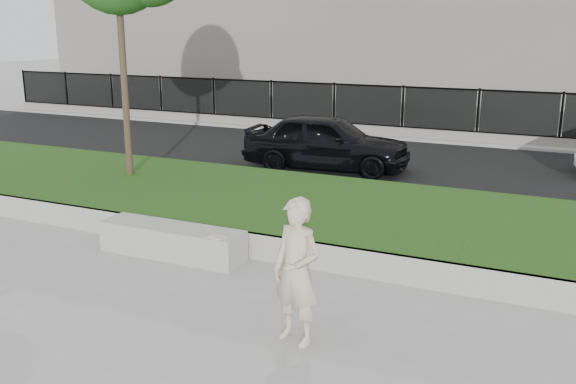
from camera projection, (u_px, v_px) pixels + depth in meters
The scene contains 10 objects.
ground at pixel (205, 281), 8.66m from camera, with size 90.00×90.00×0.00m, color gray.
grass_bank at pixel (297, 211), 11.23m from camera, with size 34.00×4.00×0.40m, color black.
grass_kerb at pixel (242, 244), 9.52m from camera, with size 34.00×0.08×0.40m, color gray.
street at pixel (387, 162), 16.10m from camera, with size 34.00×7.00×0.04m, color black.
far_pavement at pixel (429, 134), 20.03m from camera, with size 34.00×3.00×0.12m, color gray.
iron_fence at pixel (422, 122), 19.03m from camera, with size 32.00×0.30×1.50m.
stone_bench at pixel (172, 241), 9.56m from camera, with size 2.27×0.57×0.47m, color gray.
man at pixel (297, 272), 6.83m from camera, with size 0.59×0.39×1.62m, color beige.
book at pixel (217, 237), 8.98m from camera, with size 0.23×0.17×0.03m, color beige.
car_dark at pixel (327, 142), 14.99m from camera, with size 1.56×3.89×1.32m, color black.
Camera 1 is at (4.44, -6.83, 3.36)m, focal length 40.00 mm.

